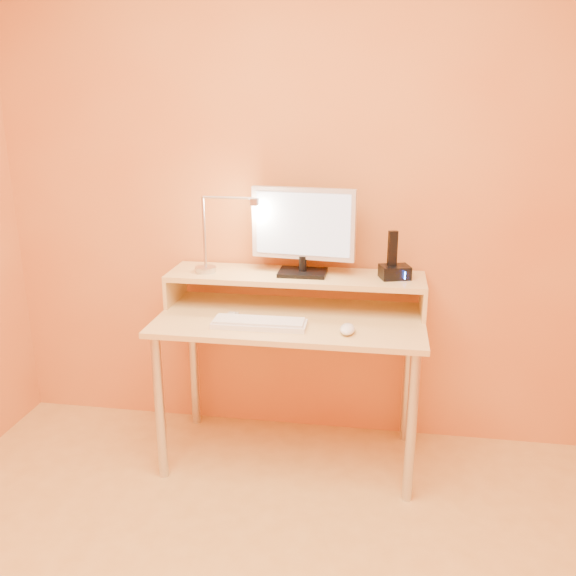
% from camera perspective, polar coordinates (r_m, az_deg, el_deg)
% --- Properties ---
extents(wall_back, '(3.00, 0.04, 2.50)m').
position_cam_1_polar(wall_back, '(2.94, 1.22, 9.17)').
color(wall_back, '#DF9048').
rests_on(wall_back, floor).
extents(desk_leg_fl, '(0.04, 0.04, 0.69)m').
position_cam_1_polar(desk_leg_fl, '(2.82, -11.90, -10.92)').
color(desk_leg_fl, silver).
rests_on(desk_leg_fl, floor).
extents(desk_leg_fr, '(0.04, 0.04, 0.69)m').
position_cam_1_polar(desk_leg_fr, '(2.66, 11.44, -12.71)').
color(desk_leg_fr, silver).
rests_on(desk_leg_fr, floor).
extents(desk_leg_bl, '(0.04, 0.04, 0.69)m').
position_cam_1_polar(desk_leg_bl, '(3.24, -8.80, -6.89)').
color(desk_leg_bl, silver).
rests_on(desk_leg_bl, floor).
extents(desk_leg_br, '(0.04, 0.04, 0.69)m').
position_cam_1_polar(desk_leg_br, '(3.11, 11.13, -8.15)').
color(desk_leg_br, silver).
rests_on(desk_leg_br, floor).
extents(desk_lower, '(1.20, 0.60, 0.02)m').
position_cam_1_polar(desk_lower, '(2.76, 0.23, -2.97)').
color(desk_lower, '#E9C26A').
rests_on(desk_lower, floor).
extents(shelf_riser_left, '(0.02, 0.30, 0.14)m').
position_cam_1_polar(shelf_riser_left, '(3.01, -10.49, 0.08)').
color(shelf_riser_left, '#E9C26A').
rests_on(shelf_riser_left, desk_lower).
extents(shelf_riser_right, '(0.02, 0.30, 0.14)m').
position_cam_1_polar(shelf_riser_right, '(2.85, 12.51, -1.02)').
color(shelf_riser_right, '#E9C26A').
rests_on(shelf_riser_right, desk_lower).
extents(desk_shelf, '(1.20, 0.30, 0.02)m').
position_cam_1_polar(desk_shelf, '(2.85, 0.70, 1.07)').
color(desk_shelf, '#E9C26A').
rests_on(desk_shelf, desk_lower).
extents(monitor_foot, '(0.22, 0.16, 0.02)m').
position_cam_1_polar(monitor_foot, '(2.84, 1.37, 1.46)').
color(monitor_foot, black).
rests_on(monitor_foot, desk_shelf).
extents(monitor_neck, '(0.04, 0.04, 0.07)m').
position_cam_1_polar(monitor_neck, '(2.83, 1.38, 2.31)').
color(monitor_neck, black).
rests_on(monitor_neck, monitor_foot).
extents(monitor_panel, '(0.48, 0.09, 0.33)m').
position_cam_1_polar(monitor_panel, '(2.80, 1.43, 6.03)').
color(monitor_panel, silver).
rests_on(monitor_panel, monitor_neck).
extents(monitor_back, '(0.43, 0.06, 0.28)m').
position_cam_1_polar(monitor_back, '(2.82, 1.50, 6.12)').
color(monitor_back, black).
rests_on(monitor_back, monitor_panel).
extents(monitor_screen, '(0.44, 0.05, 0.28)m').
position_cam_1_polar(monitor_screen, '(2.78, 1.38, 5.96)').
color(monitor_screen, silver).
rests_on(monitor_screen, monitor_panel).
extents(lamp_base, '(0.10, 0.10, 0.02)m').
position_cam_1_polar(lamp_base, '(2.91, -7.70, 1.74)').
color(lamp_base, silver).
rests_on(lamp_base, desk_shelf).
extents(lamp_post, '(0.01, 0.01, 0.33)m').
position_cam_1_polar(lamp_post, '(2.87, -7.84, 5.16)').
color(lamp_post, silver).
rests_on(lamp_post, lamp_base).
extents(lamp_arm, '(0.24, 0.01, 0.01)m').
position_cam_1_polar(lamp_arm, '(2.80, -5.60, 8.40)').
color(lamp_arm, silver).
rests_on(lamp_arm, lamp_post).
extents(lamp_head, '(0.04, 0.04, 0.03)m').
position_cam_1_polar(lamp_head, '(2.78, -3.18, 8.07)').
color(lamp_head, silver).
rests_on(lamp_head, lamp_arm).
extents(lamp_bulb, '(0.03, 0.03, 0.00)m').
position_cam_1_polar(lamp_bulb, '(2.78, -3.17, 7.74)').
color(lamp_bulb, '#FFEAC6').
rests_on(lamp_bulb, lamp_head).
extents(phone_dock, '(0.15, 0.13, 0.06)m').
position_cam_1_polar(phone_dock, '(2.81, 9.94, 1.48)').
color(phone_dock, black).
rests_on(phone_dock, desk_shelf).
extents(phone_handset, '(0.05, 0.04, 0.16)m').
position_cam_1_polar(phone_handset, '(2.79, 9.75, 3.67)').
color(phone_handset, black).
rests_on(phone_handset, phone_dock).
extents(phone_led, '(0.01, 0.00, 0.04)m').
position_cam_1_polar(phone_led, '(2.77, 10.88, 1.16)').
color(phone_led, '#3076F6').
rests_on(phone_led, phone_dock).
extents(keyboard, '(0.41, 0.14, 0.02)m').
position_cam_1_polar(keyboard, '(2.64, -2.70, -3.39)').
color(keyboard, white).
rests_on(keyboard, desk_lower).
extents(mouse, '(0.06, 0.11, 0.04)m').
position_cam_1_polar(mouse, '(2.57, 5.57, -3.84)').
color(mouse, white).
rests_on(mouse, desk_lower).
extents(remote_control, '(0.06, 0.18, 0.02)m').
position_cam_1_polar(remote_control, '(2.71, -5.69, -3.00)').
color(remote_control, white).
rests_on(remote_control, desk_lower).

